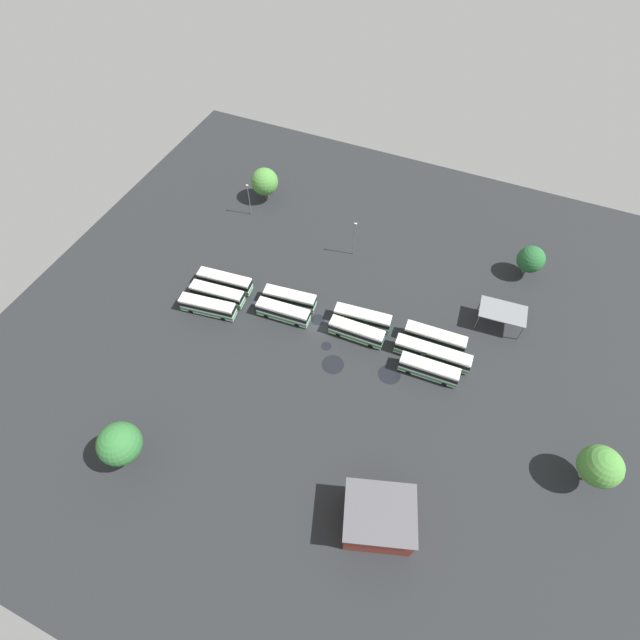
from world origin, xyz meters
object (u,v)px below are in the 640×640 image
(bus_row1_slot1, at_px, (283,312))
(bus_row3_slot1, at_px, (432,353))
(lamp_post_mid_lot, at_px, (249,199))
(bus_row1_slot2, at_px, (290,298))
(tree_north_edge, at_px, (120,444))
(bus_row3_slot0, at_px, (429,369))
(tree_northeast, at_px, (531,259))
(bus_row2_slot1, at_px, (357,332))
(bus_row2_slot2, at_px, (363,318))
(bus_row0_slot2, at_px, (225,281))
(depot_building, at_px, (379,518))
(bus_row0_slot1, at_px, (217,294))
(lamp_post_near_entrance, at_px, (355,238))
(bus_row0_slot0, at_px, (208,307))
(tree_west_edge, at_px, (600,466))
(maintenance_shelter, at_px, (503,312))
(tree_south_edge, at_px, (265,182))
(bus_row3_slot2, at_px, (435,337))

(bus_row1_slot1, xyz_separation_m, bus_row3_slot1, (30.32, 2.33, 0.00))
(bus_row1_slot1, height_order, lamp_post_mid_lot, lamp_post_mid_lot)
(bus_row1_slot2, height_order, tree_north_edge, tree_north_edge)
(bus_row3_slot0, distance_m, tree_northeast, 35.30)
(bus_row2_slot1, distance_m, bus_row2_slot2, 3.67)
(bus_row0_slot2, xyz_separation_m, depot_building, (45.62, -32.57, 1.45))
(bus_row0_slot1, height_order, bus_row1_slot2, same)
(bus_row0_slot1, distance_m, tree_north_edge, 35.92)
(bus_row0_slot1, distance_m, lamp_post_near_entrance, 32.09)
(bus_row0_slot0, distance_m, bus_row3_slot0, 45.55)
(bus_row2_slot1, bearing_deg, lamp_post_near_entrance, 112.33)
(bus_row0_slot1, distance_m, bus_row3_slot0, 45.35)
(bus_row3_slot0, relative_size, tree_west_edge, 1.18)
(bus_row0_slot2, height_order, tree_west_edge, tree_west_edge)
(bus_row1_slot2, xyz_separation_m, tree_northeast, (43.59, 27.77, 2.96))
(bus_row3_slot0, height_order, maintenance_shelter, maintenance_shelter)
(lamp_post_near_entrance, bearing_deg, bus_row1_slot1, -106.44)
(bus_row2_slot2, height_order, tree_northeast, tree_northeast)
(bus_row1_slot2, relative_size, maintenance_shelter, 1.17)
(tree_south_edge, bearing_deg, bus_row2_slot1, -40.48)
(bus_row0_slot2, distance_m, tree_northeast, 65.21)
(lamp_post_mid_lot, height_order, tree_northeast, lamp_post_mid_lot)
(bus_row0_slot1, relative_size, lamp_post_near_entrance, 1.25)
(bus_row3_slot1, height_order, tree_northeast, tree_northeast)
(bus_row2_slot1, xyz_separation_m, tree_north_edge, (-25.76, -37.88, 4.61))
(bus_row3_slot0, xyz_separation_m, depot_building, (-0.08, -28.74, 1.45))
(lamp_post_mid_lot, bearing_deg, depot_building, -46.91)
(bus_row2_slot1, bearing_deg, tree_south_edge, 139.52)
(tree_northeast, bearing_deg, bus_row3_slot2, -117.88)
(lamp_post_mid_lot, relative_size, tree_south_edge, 1.01)
(lamp_post_near_entrance, bearing_deg, bus_row0_slot1, -131.96)
(maintenance_shelter, distance_m, lamp_post_near_entrance, 34.59)
(bus_row1_slot1, relative_size, depot_building, 0.87)
(bus_row2_slot1, relative_size, lamp_post_mid_lot, 1.27)
(bus_row0_slot0, relative_size, bus_row3_slot0, 1.06)
(depot_building, bearing_deg, tree_west_edge, 34.54)
(bus_row2_slot2, bearing_deg, bus_row0_slot1, -168.31)
(bus_row2_slot1, bearing_deg, tree_west_edge, -14.82)
(bus_row2_slot1, relative_size, maintenance_shelter, 1.16)
(tree_west_edge, bearing_deg, tree_northeast, 110.90)
(bus_row0_slot0, xyz_separation_m, bus_row1_slot2, (14.46, 8.61, -0.00))
(bus_row0_slot0, height_order, bus_row2_slot1, same)
(tree_northeast, bearing_deg, bus_row1_slot2, -147.50)
(bus_row3_slot0, distance_m, bus_row3_slot2, 7.44)
(bus_row2_slot2, bearing_deg, tree_northeast, 43.38)
(bus_row3_slot1, bearing_deg, bus_row3_slot2, 97.04)
(bus_row0_slot0, bearing_deg, tree_northeast, 32.07)
(bus_row0_slot1, xyz_separation_m, tree_west_edge, (73.97, -9.10, 4.30))
(bus_row1_slot1, bearing_deg, maintenance_shelter, 21.07)
(depot_building, bearing_deg, bus_row0_slot0, 150.95)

